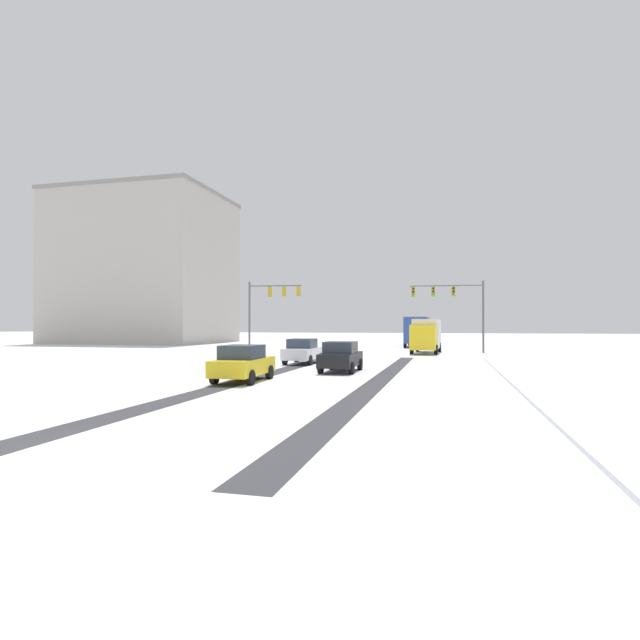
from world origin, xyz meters
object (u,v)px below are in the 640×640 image
(traffic_signal_far_left, at_px, (270,300))
(car_black_second, at_px, (341,357))
(bus_oncoming, at_px, (418,329))
(box_truck_delivery, at_px, (426,335))
(car_white_lead, at_px, (303,351))
(traffic_signal_far_right, at_px, (453,300))
(car_yellow_cab_third, at_px, (243,363))
(office_building_far_left_block, at_px, (145,269))

(traffic_signal_far_left, bearing_deg, car_black_second, -59.47)
(bus_oncoming, xyz_separation_m, box_truck_delivery, (1.52, -14.25, -0.36))
(car_black_second, bearing_deg, car_white_lead, 125.65)
(traffic_signal_far_right, bearing_deg, car_yellow_cab_third, -109.23)
(bus_oncoming, relative_size, office_building_far_left_block, 0.50)
(office_building_far_left_block, bearing_deg, traffic_signal_far_right, -20.85)
(car_white_lead, height_order, office_building_far_left_block, office_building_far_left_block)
(box_truck_delivery, bearing_deg, office_building_far_left_block, 156.27)
(car_yellow_cab_third, bearing_deg, traffic_signal_far_right, 70.77)
(car_white_lead, height_order, bus_oncoming, bus_oncoming)
(car_white_lead, xyz_separation_m, office_building_far_left_block, (-32.67, 32.19, 9.63))
(car_white_lead, height_order, box_truck_delivery, box_truck_delivery)
(box_truck_delivery, xyz_separation_m, office_building_far_left_block, (-39.92, 17.55, 8.81))
(bus_oncoming, bearing_deg, box_truck_delivery, -83.90)
(traffic_signal_far_left, xyz_separation_m, bus_oncoming, (12.45, 16.42, -2.76))
(car_white_lead, bearing_deg, car_yellow_cab_third, -88.37)
(car_yellow_cab_third, relative_size, office_building_far_left_block, 0.19)
(office_building_far_left_block, bearing_deg, car_white_lead, -44.58)
(bus_oncoming, height_order, box_truck_delivery, bus_oncoming)
(car_black_second, relative_size, bus_oncoming, 0.37)
(car_black_second, bearing_deg, office_building_far_left_block, 134.28)
(car_yellow_cab_third, bearing_deg, car_black_second, 60.08)
(traffic_signal_far_left, relative_size, car_yellow_cab_third, 1.56)
(car_black_second, distance_m, box_truck_delivery, 19.96)
(traffic_signal_far_left, xyz_separation_m, car_yellow_cab_third, (7.02, -23.06, -3.94))
(car_white_lead, relative_size, bus_oncoming, 0.37)
(car_black_second, relative_size, car_yellow_cab_third, 0.99)
(box_truck_delivery, bearing_deg, car_black_second, -100.71)
(box_truck_delivery, distance_m, office_building_far_left_block, 44.49)
(car_yellow_cab_third, relative_size, bus_oncoming, 0.38)
(traffic_signal_far_left, relative_size, car_white_lead, 1.59)
(office_building_far_left_block, bearing_deg, box_truck_delivery, -23.73)
(car_white_lead, bearing_deg, traffic_signal_far_right, 59.14)
(car_white_lead, distance_m, car_yellow_cab_third, 10.61)
(traffic_signal_far_right, height_order, car_yellow_cab_third, traffic_signal_far_right)
(car_black_second, relative_size, box_truck_delivery, 0.55)
(car_yellow_cab_third, height_order, office_building_far_left_block, office_building_far_left_block)
(traffic_signal_far_left, distance_m, bus_oncoming, 20.79)
(bus_oncoming, bearing_deg, car_black_second, -93.69)
(traffic_signal_far_left, distance_m, car_black_second, 20.60)
(car_white_lead, relative_size, office_building_far_left_block, 0.19)
(traffic_signal_far_right, height_order, office_building_far_left_block, office_building_far_left_block)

